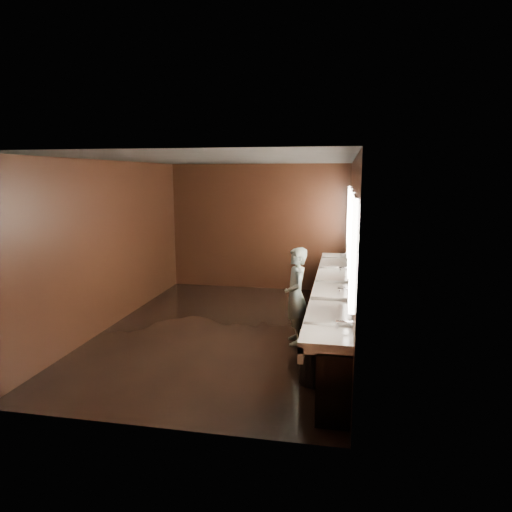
{
  "coord_description": "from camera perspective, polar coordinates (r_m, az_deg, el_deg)",
  "views": [
    {
      "loc": [
        1.86,
        -7.03,
        2.56
      ],
      "look_at": [
        0.51,
        0.0,
        1.28
      ],
      "focal_mm": 32.0,
      "sensor_mm": 36.0,
      "label": 1
    }
  ],
  "objects": [
    {
      "name": "wall_left",
      "position": [
        8.1,
        -17.72,
        1.41
      ],
      "size": [
        0.02,
        6.0,
        2.8
      ],
      "primitive_type": "cube",
      "color": "black",
      "rests_on": "floor"
    },
    {
      "name": "sink_counter",
      "position": [
        7.33,
        9.96,
        -6.4
      ],
      "size": [
        0.55,
        5.4,
        1.01
      ],
      "color": "black",
      "rests_on": "floor"
    },
    {
      "name": "person",
      "position": [
        6.98,
        5.02,
        -5.01
      ],
      "size": [
        0.48,
        0.61,
        1.49
      ],
      "primitive_type": "imported",
      "rotation": [
        0.0,
        0.0,
        -1.33
      ],
      "color": "#84B6C5",
      "rests_on": "floor"
    },
    {
      "name": "floor",
      "position": [
        7.71,
        -3.78,
        -9.3
      ],
      "size": [
        6.0,
        6.0,
        0.0
      ],
      "primitive_type": "plane",
      "color": "black",
      "rests_on": "ground"
    },
    {
      "name": "wall_right",
      "position": [
        7.13,
        11.84,
        0.53
      ],
      "size": [
        0.02,
        6.0,
        2.8
      ],
      "primitive_type": "cube",
      "color": "black",
      "rests_on": "floor"
    },
    {
      "name": "mirror_band",
      "position": [
        7.08,
        11.79,
        3.33
      ],
      "size": [
        0.06,
        5.03,
        1.15
      ],
      "color": "white",
      "rests_on": "wall_right"
    },
    {
      "name": "trash_bin",
      "position": [
        5.85,
        7.42,
        -12.57
      ],
      "size": [
        0.44,
        0.44,
        0.63
      ],
      "primitive_type": "cylinder",
      "rotation": [
        0.0,
        0.0,
        0.1
      ],
      "color": "black",
      "rests_on": "floor"
    },
    {
      "name": "wall_back",
      "position": [
        10.27,
        0.35,
        3.64
      ],
      "size": [
        4.0,
        0.02,
        2.8
      ],
      "primitive_type": "cube",
      "color": "black",
      "rests_on": "floor"
    },
    {
      "name": "ceiling",
      "position": [
        7.28,
        -4.04,
        11.98
      ],
      "size": [
        4.0,
        6.0,
        0.02
      ],
      "primitive_type": "cube",
      "color": "#2D2D2B",
      "rests_on": "wall_back"
    },
    {
      "name": "wall_front",
      "position": [
        4.59,
        -13.49,
        -4.83
      ],
      "size": [
        4.0,
        0.02,
        2.8
      ],
      "primitive_type": "cube",
      "color": "black",
      "rests_on": "floor"
    }
  ]
}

